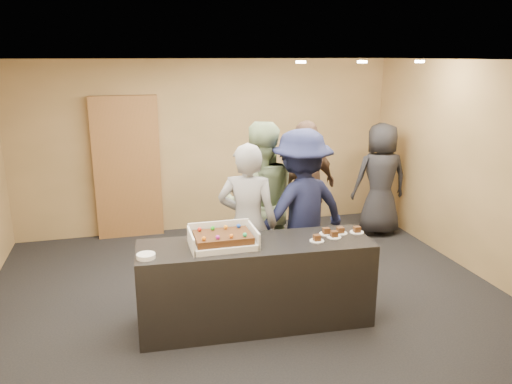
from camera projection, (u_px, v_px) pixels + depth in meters
room at (246, 184)px, 5.61m from camera, size 6.04×6.00×2.70m
serving_counter at (256, 283)px, 5.20m from camera, size 2.44×0.84×0.90m
storage_cabinet at (127, 168)px, 7.61m from camera, size 0.99×0.15×2.18m
cake_box at (223, 241)px, 5.01m from camera, size 0.66×0.45×0.19m
sheet_cake at (223, 237)px, 4.97m from camera, size 0.56×0.39×0.11m
plate_stack at (146, 256)px, 4.69m from camera, size 0.18×0.18×0.04m
slice_a at (317, 239)px, 5.12m from camera, size 0.15×0.15×0.07m
slice_b at (326, 232)px, 5.33m from camera, size 0.15×0.15×0.07m
slice_c at (334, 235)px, 5.23m from camera, size 0.15×0.15×0.07m
slice_d at (340, 231)px, 5.35m from camera, size 0.15×0.15×0.07m
slice_e at (357, 230)px, 5.37m from camera, size 0.15×0.15×0.07m
person_server_grey at (248, 224)px, 5.59m from camera, size 0.79×0.67×1.84m
person_sage_man at (260, 203)px, 6.08m from camera, size 1.05×0.87×2.00m
person_navy_man at (301, 211)px, 5.90m from camera, size 1.39×1.01×1.94m
person_brown_extra at (307, 190)px, 6.85m from camera, size 1.21×0.96×1.92m
person_dark_suit at (380, 179)px, 7.76m from camera, size 0.91×0.63×1.76m
ceiling_spotlights at (362, 62)px, 6.12m from camera, size 1.72×0.12×0.03m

